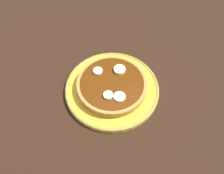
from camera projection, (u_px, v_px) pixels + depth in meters
The scene contains 7 objects.
ground_plane at pixel (112, 94), 82.23cm from camera, with size 140.00×140.00×3.00cm, color black.
plate at pixel (112, 89), 80.30cm from camera, with size 26.71×26.71×1.56cm.
pancake_stack at pixel (113, 85), 78.92cm from camera, with size 19.55×19.55×2.83cm.
banana_slice_0 at pixel (98, 71), 79.53cm from camera, with size 2.70×2.70×0.86cm.
banana_slice_1 at pixel (120, 70), 79.68cm from camera, with size 3.32×3.32×1.05cm.
banana_slice_2 at pixel (120, 97), 74.80cm from camera, with size 3.23×3.23×0.72cm.
banana_slice_3 at pixel (108, 95), 74.93cm from camera, with size 2.68×2.68×0.92cm.
Camera 1 is at (36.72, -25.51, 67.55)cm, focal length 45.42 mm.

